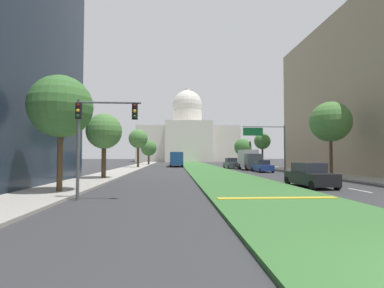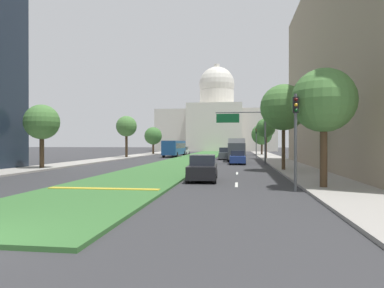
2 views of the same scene
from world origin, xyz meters
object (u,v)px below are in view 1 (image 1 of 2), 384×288
object	(u,v)px
traffic_light_far_right	(250,150)
sedan_midblock	(262,166)
street_tree_right_far	(262,141)
sedan_far_horizon	(232,162)
street_tree_left_distant	(149,148)
sedan_distant	(231,163)
traffic_light_near_left	(95,126)
street_tree_left_far	(138,139)
street_tree_right_distant	(243,147)
overhead_guide_sign	(268,138)
city_bus	(176,158)
capitol_building	(187,138)
street_tree_left_mid	(104,132)
sedan_very_far	(175,161)
sedan_lead_stopped	(310,176)
street_tree_right_mid	(330,122)
street_tree_left_near	(61,107)
box_truck_delivery	(249,159)

from	to	relation	value
traffic_light_far_right	sedan_midblock	world-z (taller)	traffic_light_far_right
street_tree_right_far	sedan_far_horizon	xyz separation A→B (m)	(-4.09, 7.87, -4.12)
street_tree_left_distant	sedan_distant	size ratio (longest dim) A/B	1.41
traffic_light_near_left	street_tree_left_far	world-z (taller)	street_tree_left_far
street_tree_right_distant	sedan_midblock	bearing A→B (deg)	-99.00
overhead_guide_sign	city_bus	xyz separation A→B (m)	(-12.67, 20.39, -2.90)
street_tree_left_distant	sedan_midblock	distance (m)	36.15
city_bus	sedan_distant	bearing A→B (deg)	-43.44
capitol_building	traffic_light_near_left	size ratio (longest dim) A/B	7.14
street_tree_left_mid	street_tree_left_distant	xyz separation A→B (m)	(0.64, 41.86, -0.52)
sedan_midblock	sedan_very_far	xyz separation A→B (m)	(-11.87, 33.23, 0.02)
sedan_far_horizon	sedan_distant	bearing A→B (deg)	-102.88
sedan_lead_stopped	city_bus	distance (m)	40.38
sedan_far_horizon	street_tree_left_distant	bearing A→B (deg)	153.64
traffic_light_far_right	city_bus	world-z (taller)	traffic_light_far_right
capitol_building	overhead_guide_sign	xyz separation A→B (m)	(8.00, -70.56, -4.30)
traffic_light_near_left	sedan_very_far	distance (m)	57.29
street_tree_left_mid	street_tree_right_mid	xyz separation A→B (m)	(23.09, 0.82, 1.22)
capitol_building	street_tree_left_distant	size ratio (longest dim) A/B	6.21
traffic_light_far_right	street_tree_left_near	size ratio (longest dim) A/B	0.73
sedan_lead_stopped	city_bus	size ratio (longest dim) A/B	0.42
street_tree_right_mid	city_bus	world-z (taller)	street_tree_right_mid
street_tree_right_mid	street_tree_right_far	world-z (taller)	street_tree_right_mid
traffic_light_near_left	street_tree_right_far	bearing A→B (deg)	61.26
street_tree_right_far	street_tree_right_distant	distance (m)	17.27
street_tree_right_distant	sedan_midblock	distance (m)	31.76
street_tree_left_near	sedan_far_horizon	xyz separation A→B (m)	(19.36, 42.98, -4.43)
sedan_midblock	city_bus	bearing A→B (deg)	119.44
capitol_building	street_tree_left_near	size ratio (longest dim) A/B	5.20
street_tree_left_far	sedan_midblock	distance (m)	24.15
street_tree_right_mid	street_tree_right_far	size ratio (longest dim) A/B	1.22
street_tree_left_distant	box_truck_delivery	world-z (taller)	street_tree_left_distant
sedan_midblock	street_tree_right_distant	bearing A→B (deg)	81.00
traffic_light_near_left	sedan_distant	bearing A→B (deg)	68.03
traffic_light_far_right	street_tree_right_far	distance (m)	4.29
street_tree_left_far	street_tree_left_distant	xyz separation A→B (m)	(0.51, 16.55, -1.28)
overhead_guide_sign	street_tree_left_distant	size ratio (longest dim) A/B	1.09
traffic_light_far_right	street_tree_right_far	size ratio (longest dim) A/B	0.80
street_tree_left_near	sedan_lead_stopped	distance (m)	17.46
traffic_light_near_left	city_bus	world-z (taller)	traffic_light_near_left
overhead_guide_sign	street_tree_right_mid	distance (m)	10.82
street_tree_left_mid	sedan_lead_stopped	distance (m)	18.70
street_tree_left_distant	sedan_far_horizon	distance (m)	21.03
traffic_light_near_left	street_tree_right_far	size ratio (longest dim) A/B	0.80
box_truck_delivery	traffic_light_far_right	bearing A→B (deg)	74.01
street_tree_left_mid	street_tree_right_distant	bearing A→B (deg)	60.42
street_tree_left_far	street_tree_right_distant	xyz separation A→B (m)	(23.72, 16.70, -1.03)
traffic_light_near_left	sedan_lead_stopped	bearing A→B (deg)	20.42
capitol_building	sedan_far_horizon	distance (m)	50.24
street_tree_right_far	sedan_distant	bearing A→B (deg)	-159.51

